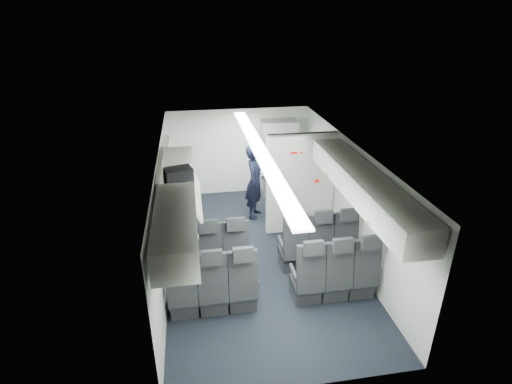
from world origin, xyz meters
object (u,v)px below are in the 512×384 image
object	(u,v)px
galley_unit	(278,158)
carry_on_bag	(179,176)
seat_row_front	(265,252)
seat_row_mid	(275,284)
flight_attendant	(255,182)
boarding_door	(171,183)

from	to	relation	value
galley_unit	carry_on_bag	xyz separation A→B (m)	(-2.34, -2.87, 0.85)
seat_row_front	seat_row_mid	distance (m)	0.90
flight_attendant	galley_unit	bearing A→B (deg)	-12.62
galley_unit	seat_row_front	bearing A→B (deg)	-106.28
galley_unit	flight_attendant	xyz separation A→B (m)	(-0.77, -1.11, -0.11)
carry_on_bag	seat_row_front	bearing A→B (deg)	-30.92
carry_on_bag	galley_unit	bearing A→B (deg)	35.48
flight_attendant	carry_on_bag	distance (m)	2.54
galley_unit	boarding_door	distance (m)	2.84
seat_row_mid	galley_unit	xyz separation A→B (m)	(0.95, 4.15, 0.55)
seat_row_mid	galley_unit	bearing A→B (deg)	77.12
seat_row_front	galley_unit	world-z (taller)	galley_unit
boarding_door	seat_row_mid	bearing A→B (deg)	-61.23
galley_unit	boarding_door	size ratio (longest dim) A/B	1.02
galley_unit	carry_on_bag	bearing A→B (deg)	-129.21
boarding_door	carry_on_bag	world-z (taller)	carry_on_bag
seat_row_front	flight_attendant	world-z (taller)	flight_attendant
seat_row_mid	boarding_door	bearing A→B (deg)	118.77
carry_on_bag	flight_attendant	bearing A→B (deg)	32.96
galley_unit	flight_attendant	bearing A→B (deg)	-124.84
seat_row_front	galley_unit	distance (m)	3.43
seat_row_front	carry_on_bag	bearing A→B (deg)	164.39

